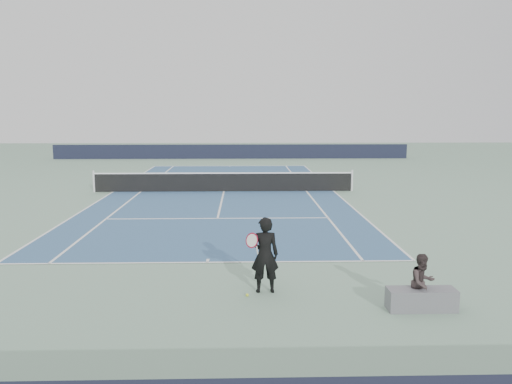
{
  "coord_description": "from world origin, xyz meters",
  "views": [
    {
      "loc": [
        0.94,
        -24.52,
        3.9
      ],
      "look_at": [
        1.41,
        -7.03,
        1.1
      ],
      "focal_mm": 35.0,
      "sensor_mm": 36.0,
      "label": 1
    }
  ],
  "objects_px": {
    "tennis_player": "(265,255)",
    "spectator_bench": "(422,290)",
    "tennis_ball": "(247,295)",
    "tennis_net": "(224,182)"
  },
  "relations": [
    {
      "from": "tennis_player",
      "to": "tennis_ball",
      "type": "distance_m",
      "value": 0.94
    },
    {
      "from": "tennis_player",
      "to": "tennis_ball",
      "type": "xyz_separation_m",
      "value": [
        -0.38,
        -0.27,
        -0.81
      ]
    },
    {
      "from": "tennis_ball",
      "to": "tennis_player",
      "type": "bearing_deg",
      "value": 35.09
    },
    {
      "from": "tennis_player",
      "to": "spectator_bench",
      "type": "xyz_separation_m",
      "value": [
        3.08,
        -1.09,
        -0.44
      ]
    },
    {
      "from": "tennis_net",
      "to": "tennis_ball",
      "type": "height_order",
      "value": "tennis_net"
    },
    {
      "from": "tennis_net",
      "to": "tennis_ball",
      "type": "xyz_separation_m",
      "value": [
        1.03,
        -14.33,
        -0.47
      ]
    },
    {
      "from": "tennis_net",
      "to": "spectator_bench",
      "type": "height_order",
      "value": "spectator_bench"
    },
    {
      "from": "spectator_bench",
      "to": "tennis_net",
      "type": "bearing_deg",
      "value": 106.52
    },
    {
      "from": "tennis_net",
      "to": "spectator_bench",
      "type": "xyz_separation_m",
      "value": [
        4.49,
        -15.15,
        -0.1
      ]
    },
    {
      "from": "tennis_player",
      "to": "tennis_net",
      "type": "bearing_deg",
      "value": 95.72
    }
  ]
}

